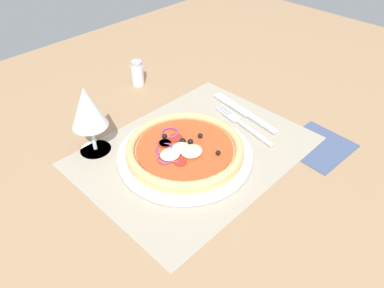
% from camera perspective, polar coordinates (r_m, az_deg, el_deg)
% --- Properties ---
extents(ground_plane, '(1.90, 1.40, 0.02)m').
position_cam_1_polar(ground_plane, '(0.78, 0.45, -1.79)').
color(ground_plane, '#9E7A56').
extents(placemat, '(0.46, 0.35, 0.00)m').
position_cam_1_polar(placemat, '(0.77, 0.46, -1.00)').
color(placemat, '#A39984').
rests_on(placemat, ground_plane).
extents(plate, '(0.27, 0.27, 0.01)m').
position_cam_1_polar(plate, '(0.75, -1.10, -1.59)').
color(plate, white).
rests_on(plate, placemat).
extents(pizza, '(0.24, 0.24, 0.03)m').
position_cam_1_polar(pizza, '(0.74, -1.17, -0.67)').
color(pizza, tan).
rests_on(pizza, plate).
extents(fork, '(0.05, 0.18, 0.00)m').
position_cam_1_polar(fork, '(0.85, 7.46, 3.26)').
color(fork, silver).
rests_on(fork, placemat).
extents(knife, '(0.05, 0.20, 0.01)m').
position_cam_1_polar(knife, '(0.89, 7.90, 4.94)').
color(knife, silver).
rests_on(knife, placemat).
extents(wine_glass, '(0.07, 0.07, 0.15)m').
position_cam_1_polar(wine_glass, '(0.74, -15.78, 5.25)').
color(wine_glass, silver).
rests_on(wine_glass, ground_plane).
extents(napkin, '(0.14, 0.13, 0.00)m').
position_cam_1_polar(napkin, '(0.83, 18.69, -0.26)').
color(napkin, '#425175').
rests_on(napkin, ground_plane).
extents(pepper_shaker, '(0.03, 0.03, 0.07)m').
position_cam_1_polar(pepper_shaker, '(1.00, -8.36, 10.67)').
color(pepper_shaker, silver).
rests_on(pepper_shaker, ground_plane).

